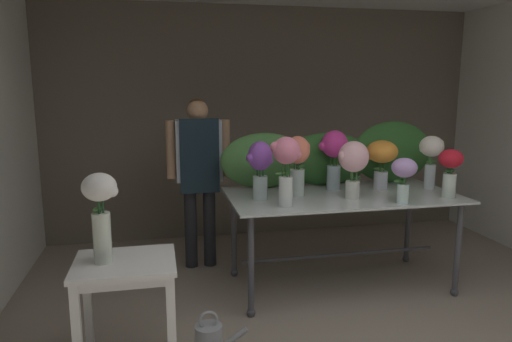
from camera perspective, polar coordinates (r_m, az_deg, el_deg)
The scene contains 17 objects.
ground_plane at distance 4.27m, azimuth 6.49°, elevation -14.23°, with size 7.77×7.77×0.00m, color gray.
wall_back at distance 5.60m, azimuth 1.05°, elevation 5.86°, with size 5.16×0.12×2.66m, color #706656.
display_table_glass at distance 4.17m, azimuth 10.35°, elevation -4.33°, with size 1.98×1.00×0.85m.
side_table_white at distance 3.03m, azimuth -15.57°, elevation -12.57°, with size 0.60×0.51×0.73m.
florist at distance 4.53m, azimuth -6.96°, elevation 0.79°, with size 0.61×0.24×1.65m.
foliage_backdrop at distance 4.46m, azimuth 9.25°, elevation 1.71°, with size 2.07×0.24×0.59m.
vase_ivory_snapdragons at distance 4.51m, azimuth 20.54°, elevation 1.94°, with size 0.23×0.21×0.48m.
vase_crimson_roses at distance 4.23m, azimuth 22.54°, elevation 0.25°, with size 0.20×0.20×0.41m.
vase_lilac_stock at distance 3.88m, azimuth 17.53°, elevation -0.38°, with size 0.20×0.20×0.37m.
vase_magenta_anemones at distance 4.24m, azimuth 9.45°, elevation 2.21°, with size 0.27×0.24×0.54m.
vase_violet_hydrangea at distance 3.83m, azimuth 0.49°, elevation 0.69°, with size 0.23×0.20×0.48m.
vase_sunset_carnations at distance 4.36m, azimuth 15.01°, elevation 1.64°, with size 0.28×0.28×0.45m.
vase_rosy_dahlias at distance 3.60m, azimuth 3.65°, elevation 1.03°, with size 0.24×0.21×0.55m.
vase_blush_freesia at distance 3.94m, azimuth 11.76°, elevation 1.12°, with size 0.27×0.25×0.48m.
vase_coral_ranunculus at distance 3.98m, azimuth 5.11°, elevation 1.31°, with size 0.22×0.21×0.51m.
vase_white_roses_tall at distance 2.90m, azimuth -18.34°, elevation -4.46°, with size 0.21×0.20×0.54m.
watering_can at distance 3.27m, azimuth -5.67°, elevation -19.95°, with size 0.35×0.18×0.34m.
Camera 1 is at (-1.25, -1.91, 1.77)m, focal length 32.90 mm.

